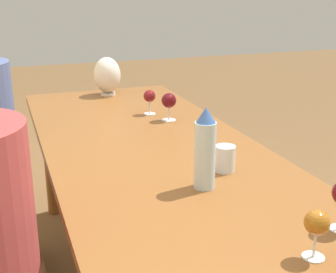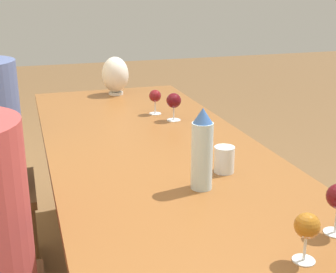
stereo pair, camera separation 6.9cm
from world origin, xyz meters
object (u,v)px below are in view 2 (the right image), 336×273
Objects in this scene: water_bottle at (202,150)px; water_tumbler at (224,159)px; wine_glass_1 at (174,101)px; wine_glass_2 at (155,97)px; wine_glass_0 at (307,227)px; vase at (115,75)px.

water_bottle is 0.19m from water_tumbler.
water_tumbler is at bearing -50.54° from water_bottle.
wine_glass_2 is (0.14, 0.05, -0.01)m from wine_glass_1.
wine_glass_0 is at bearing 178.97° from wine_glass_2.
water_tumbler is (0.10, -0.13, -0.09)m from water_bottle.
vase is 1.91m from wine_glass_0.
wine_glass_0 is 1.40m from wine_glass_2.
wine_glass_2 is (1.40, -0.03, -0.00)m from wine_glass_0.
water_bottle is 2.88× the size of water_tumbler.
wine_glass_1 is (1.26, -0.08, 0.00)m from wine_glass_0.
water_bottle reaches higher than water_tumbler.
vase is 1.67× the size of wine_glass_1.
wine_glass_1 is (0.68, -0.03, 0.05)m from water_tumbler.
water_tumbler is at bearing -4.43° from wine_glass_0.
wine_glass_1 is at bearing -11.59° from water_bottle.
wine_glass_2 is at bearing 20.83° from wine_glass_1.
wine_glass_1 is at bearing -159.17° from wine_glass_2.
vase is (1.43, -0.00, -0.01)m from water_bottle.
vase reaches higher than wine_glass_0.
vase is 1.78× the size of wine_glass_0.
wine_glass_0 is at bearing 176.41° from wine_glass_1.
wine_glass_0 is (-0.47, -0.08, -0.04)m from water_bottle.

